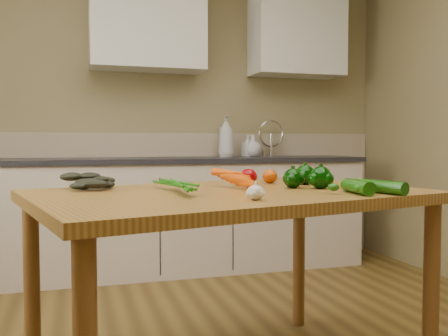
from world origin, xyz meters
TOP-DOWN VIEW (x-y plane):
  - room at (0.00, 0.17)m, footprint 4.04×5.04m
  - counter_run at (0.21, 2.19)m, footprint 2.84×0.64m
  - upper_cabinets at (0.51, 2.32)m, footprint 2.15×0.35m
  - table at (-0.06, 0.23)m, footprint 1.73×1.32m
  - soap_bottle_a at (0.55, 2.32)m, footprint 0.16×0.16m
  - soap_bottle_b at (0.76, 2.36)m, footprint 0.11×0.11m
  - soap_bottle_c at (0.81, 2.34)m, footprint 0.19×0.19m
  - carrot_bunch at (-0.09, 0.28)m, footprint 0.33×0.28m
  - leafy_greens at (-0.60, 0.45)m, footprint 0.22×0.20m
  - garlic_bulb at (-0.08, -0.11)m, footprint 0.06×0.06m
  - pepper_a at (0.23, 0.27)m, footprint 0.08×0.08m
  - pepper_b at (0.36, 0.41)m, footprint 0.09×0.09m
  - pepper_c at (0.34, 0.21)m, footprint 0.09×0.09m
  - tomato_a at (0.11, 0.48)m, footprint 0.08×0.08m
  - tomato_b at (0.23, 0.53)m, footprint 0.07×0.07m
  - tomato_c at (0.37, 0.49)m, footprint 0.07×0.07m
  - zucchini_a at (0.46, -0.03)m, footprint 0.12×0.24m
  - zucchini_b at (0.37, -0.03)m, footprint 0.08×0.20m

SIDE VIEW (x-z plane):
  - counter_run at x=0.21m, z-range -0.11..1.03m
  - table at x=-0.06m, z-range 0.32..1.15m
  - zucchini_a at x=0.46m, z-range 0.83..0.88m
  - garlic_bulb at x=-0.08m, z-range 0.83..0.88m
  - zucchini_b at x=0.37m, z-range 0.83..0.88m
  - tomato_c at x=0.37m, z-range 0.83..0.89m
  - tomato_b at x=0.23m, z-range 0.83..0.89m
  - tomato_a at x=0.11m, z-range 0.83..0.90m
  - carrot_bunch at x=-0.09m, z-range 0.83..0.90m
  - pepper_a at x=0.23m, z-range 0.83..0.91m
  - pepper_b at x=0.36m, z-range 0.83..0.92m
  - pepper_c at x=0.34m, z-range 0.83..0.92m
  - leafy_greens at x=-0.60m, z-range 0.83..0.94m
  - soap_bottle_c at x=0.81m, z-range 0.90..1.08m
  - soap_bottle_b at x=0.76m, z-range 0.90..1.08m
  - soap_bottle_a at x=0.55m, z-range 0.90..1.24m
  - room at x=0.00m, z-range -0.07..2.57m
  - upper_cabinets at x=0.51m, z-range 1.60..2.30m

